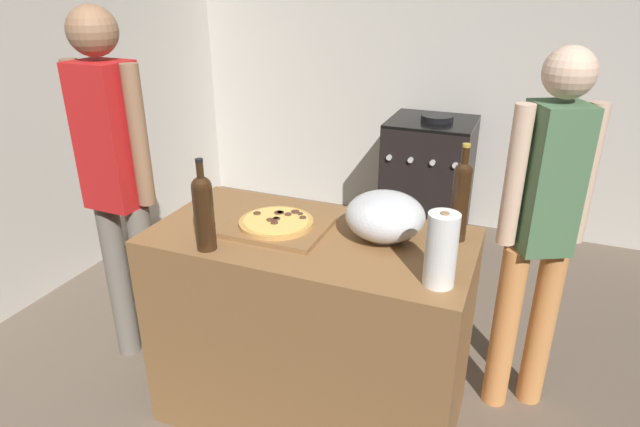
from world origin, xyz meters
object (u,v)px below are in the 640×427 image
at_px(person_in_stripes, 115,173).
at_px(wine_bottle_clear, 461,198).
at_px(pizza, 276,222).
at_px(mixing_bowl, 385,216).
at_px(person_in_red, 542,222).
at_px(stove, 428,180).
at_px(wine_bottle_amber, 204,210).
at_px(paper_towel_roll, 441,250).

bearing_deg(person_in_stripes, wine_bottle_clear, 5.36).
bearing_deg(pizza, mixing_bowl, 11.08).
bearing_deg(wine_bottle_clear, person_in_stripes, -174.64).
height_order(pizza, person_in_red, person_in_red).
height_order(wine_bottle_clear, stove, wine_bottle_clear).
bearing_deg(wine_bottle_amber, stove, 79.88).
distance_m(wine_bottle_amber, person_in_red, 1.34).
relative_size(wine_bottle_amber, person_in_stripes, 0.20).
bearing_deg(wine_bottle_amber, person_in_stripes, 156.46).
bearing_deg(person_in_red, wine_bottle_amber, -149.75).
distance_m(paper_towel_roll, wine_bottle_clear, 0.36).
relative_size(mixing_bowl, paper_towel_roll, 1.19).
distance_m(wine_bottle_clear, person_in_red, 0.42).
height_order(wine_bottle_amber, wine_bottle_clear, wine_bottle_clear).
xyz_separation_m(stove, person_in_stripes, (-1.06, -1.95, 0.55)).
height_order(paper_towel_roll, person_in_red, person_in_red).
height_order(paper_towel_roll, person_in_stripes, person_in_stripes).
bearing_deg(mixing_bowl, person_in_red, 31.14).
bearing_deg(wine_bottle_clear, person_in_red, 38.83).
xyz_separation_m(mixing_bowl, person_in_red, (0.56, 0.34, -0.07)).
height_order(mixing_bowl, stove, mixing_bowl).
distance_m(mixing_bowl, stove, 1.99).
bearing_deg(person_in_stripes, paper_towel_roll, -8.31).
bearing_deg(wine_bottle_amber, mixing_bowl, 29.38).
relative_size(paper_towel_roll, person_in_stripes, 0.15).
relative_size(mixing_bowl, wine_bottle_amber, 0.87).
xyz_separation_m(pizza, person_in_stripes, (-0.82, 0.04, 0.08)).
distance_m(pizza, person_in_red, 1.07).
relative_size(wine_bottle_amber, stove, 0.37).
distance_m(pizza, paper_towel_roll, 0.71).
distance_m(pizza, mixing_bowl, 0.43).
relative_size(pizza, paper_towel_roll, 1.16).
bearing_deg(paper_towel_roll, mixing_bowl, 134.33).
bearing_deg(mixing_bowl, stove, 95.57).
bearing_deg(mixing_bowl, paper_towel_roll, -45.67).
height_order(paper_towel_roll, wine_bottle_clear, wine_bottle_clear).
xyz_separation_m(pizza, mixing_bowl, (0.42, 0.08, 0.06)).
distance_m(mixing_bowl, wine_bottle_clear, 0.29).
xyz_separation_m(person_in_stripes, person_in_red, (1.80, 0.38, -0.10)).
relative_size(pizza, person_in_red, 0.19).
distance_m(wine_bottle_amber, stove, 2.35).
bearing_deg(person_in_stripes, person_in_red, 12.02).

